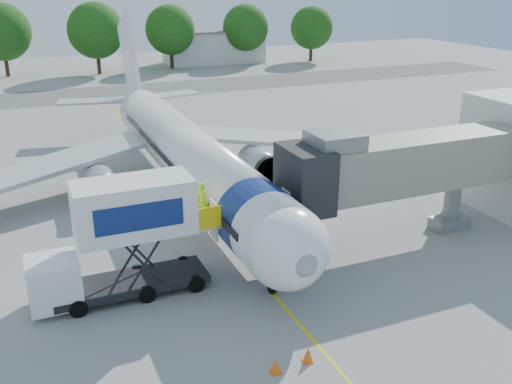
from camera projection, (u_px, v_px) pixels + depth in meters
name	position (u px, v px, depth m)	size (l,w,h in m)	color
ground	(207.00, 218.00, 34.70)	(160.00, 160.00, 0.00)	gray
guidance_line	(207.00, 218.00, 34.70)	(0.15, 70.00, 0.01)	yellow
taxiway_strip	(100.00, 94.00, 70.79)	(120.00, 10.00, 0.01)	#59595B
aircraft	(186.00, 153.00, 37.19)	(34.17, 37.73, 11.35)	white
jet_bridge	(390.00, 167.00, 30.06)	(13.90, 3.20, 6.60)	gray
catering_hiloader	(121.00, 240.00, 25.40)	(8.50, 2.44, 5.50)	black
ground_tug	(383.00, 338.00, 22.02)	(3.65, 2.20, 1.38)	white
safety_cone_a	(308.00, 355.00, 21.67)	(0.41, 0.41, 0.66)	#FF5B0D
safety_cone_b	(276.00, 366.00, 21.09)	(0.40, 0.40, 0.64)	#FF5B0D
outbuilding_right	(214.00, 46.00, 95.09)	(16.40, 7.40, 5.30)	silver
tree_c	(2.00, 32.00, 80.60)	(8.10, 8.10, 10.33)	#382314
tree_d	(96.00, 31.00, 82.72)	(8.09, 8.09, 10.31)	#382314
tree_e	(170.00, 30.00, 87.97)	(7.60, 7.60, 9.69)	#382314
tree_f	(246.00, 28.00, 92.93)	(7.45, 7.45, 9.50)	#382314
tree_g	(312.00, 28.00, 95.79)	(7.09, 7.09, 9.04)	#382314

